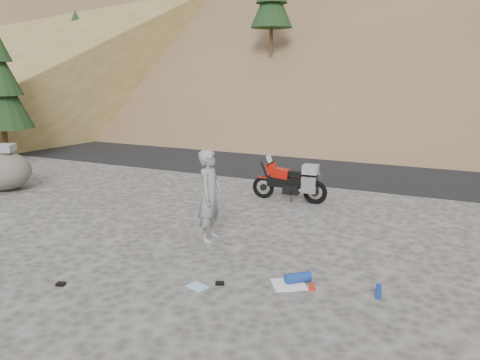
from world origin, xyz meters
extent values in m
plane|color=#464441|center=(0.00, 0.00, 0.00)|extent=(140.00, 140.00, 0.00)
cube|color=black|center=(0.00, 9.00, 0.00)|extent=(120.00, 7.00, 0.05)
cube|color=brown|center=(2.00, 30.00, 8.00)|extent=(110.00, 51.90, 46.72)
cube|color=olive|center=(-30.00, 20.00, 2.00)|extent=(45.29, 46.00, 24.26)
cylinder|color=#362713|center=(-4.00, 14.00, 4.90)|extent=(0.17, 0.17, 1.40)
cone|color=black|center=(-4.00, 14.00, 6.44)|extent=(2.00, 2.00, 2.25)
cylinder|color=#362713|center=(-18.00, 16.00, 3.57)|extent=(0.15, 0.15, 1.26)
cone|color=black|center=(-18.00, 16.00, 4.96)|extent=(1.80, 1.80, 2.03)
cone|color=black|center=(-18.00, 16.00, 5.72)|extent=(1.35, 1.35, 1.58)
cone|color=black|center=(-18.00, 16.00, 6.49)|extent=(0.90, 0.90, 1.13)
cylinder|color=#362713|center=(-11.00, 4.50, 0.77)|extent=(0.18, 0.18, 1.54)
cone|color=black|center=(-11.00, 4.50, 2.47)|extent=(2.20, 2.20, 2.47)
torus|color=black|center=(-0.10, 3.60, 0.30)|extent=(0.60, 0.14, 0.60)
cylinder|color=black|center=(-0.10, 3.60, 0.30)|extent=(0.18, 0.06, 0.18)
torus|color=black|center=(1.30, 3.66, 0.30)|extent=(0.64, 0.16, 0.63)
cylinder|color=black|center=(1.30, 3.66, 0.30)|extent=(0.20, 0.08, 0.20)
cylinder|color=black|center=(-0.03, 3.60, 0.63)|extent=(0.34, 0.07, 0.74)
cylinder|color=black|center=(0.10, 3.61, 0.98)|extent=(0.06, 0.56, 0.04)
cube|color=black|center=(0.58, 3.63, 0.50)|extent=(1.10, 0.27, 0.27)
cube|color=black|center=(0.67, 3.63, 0.32)|extent=(0.42, 0.29, 0.25)
cube|color=#9C1008|center=(0.37, 3.62, 0.73)|extent=(0.49, 0.29, 0.28)
cube|color=#9C1008|center=(0.12, 3.61, 0.83)|extent=(0.29, 0.32, 0.32)
cube|color=silver|center=(0.06, 3.60, 1.07)|extent=(0.12, 0.28, 0.23)
cube|color=black|center=(0.80, 3.64, 0.74)|extent=(0.51, 0.22, 0.11)
cube|color=black|center=(1.15, 3.65, 0.71)|extent=(0.32, 0.18, 0.09)
cube|color=silver|center=(1.19, 3.42, 0.53)|extent=(0.37, 0.12, 0.41)
cube|color=silver|center=(1.17, 3.89, 0.53)|extent=(0.37, 0.12, 0.41)
cube|color=gray|center=(1.17, 3.65, 0.89)|extent=(0.39, 0.33, 0.24)
cube|color=#9C1008|center=(-0.10, 3.60, 0.57)|extent=(0.28, 0.12, 0.04)
cylinder|color=black|center=(0.72, 3.47, 0.16)|extent=(0.03, 0.19, 0.33)
cylinder|color=silver|center=(1.13, 3.53, 0.36)|extent=(0.42, 0.10, 0.12)
imported|color=gray|center=(0.15, 0.19, 0.00)|extent=(0.52, 0.72, 1.85)
ellipsoid|color=#514D46|center=(-7.19, 1.29, 0.55)|extent=(2.06, 1.90, 1.10)
cube|color=gray|center=(-7.19, 1.29, 1.19)|extent=(0.81, 0.76, 0.18)
cube|color=white|center=(2.25, -1.08, 0.01)|extent=(0.68, 0.66, 0.02)
cylinder|color=navy|center=(2.35, -0.94, 0.08)|extent=(0.43, 0.41, 0.17)
cylinder|color=navy|center=(3.62, -0.94, 0.12)|extent=(0.09, 0.09, 0.23)
cone|color=red|center=(2.63, -1.09, 0.08)|extent=(0.15, 0.15, 0.16)
cube|color=black|center=(1.24, -1.53, 0.02)|extent=(0.17, 0.15, 0.04)
cube|color=black|center=(-1.04, -2.63, 0.02)|extent=(0.15, 0.13, 0.04)
cube|color=#92C3E2|center=(0.96, -1.76, 0.01)|extent=(0.37, 0.32, 0.01)
camera|label=1|loc=(4.45, -7.65, 3.33)|focal=35.00mm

